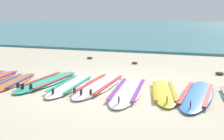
{
  "coord_description": "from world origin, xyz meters",
  "views": [
    {
      "loc": [
        2.11,
        -5.39,
        1.57
      ],
      "look_at": [
        -0.08,
        0.84,
        0.25
      ],
      "focal_mm": 43.77,
      "sensor_mm": 36.0,
      "label": 1
    }
  ],
  "objects_px": {
    "surfboard_2": "(14,82)",
    "surfboard_8": "(197,95)",
    "surfboard_3": "(48,81)",
    "surfboard_6": "(128,90)",
    "surfboard_4": "(71,85)",
    "surfboard_7": "(164,92)",
    "surfboard_5": "(100,85)"
  },
  "relations": [
    {
      "from": "surfboard_4",
      "to": "surfboard_5",
      "type": "relative_size",
      "value": 0.88
    },
    {
      "from": "surfboard_7",
      "to": "surfboard_8",
      "type": "xyz_separation_m",
      "value": [
        0.65,
        0.02,
        -0.0
      ]
    },
    {
      "from": "surfboard_2",
      "to": "surfboard_8",
      "type": "distance_m",
      "value": 4.12
    },
    {
      "from": "surfboard_2",
      "to": "surfboard_6",
      "type": "xyz_separation_m",
      "value": [
        2.74,
        0.17,
        -0.0
      ]
    },
    {
      "from": "surfboard_7",
      "to": "surfboard_8",
      "type": "height_order",
      "value": "same"
    },
    {
      "from": "surfboard_5",
      "to": "surfboard_7",
      "type": "height_order",
      "value": "same"
    },
    {
      "from": "surfboard_4",
      "to": "surfboard_8",
      "type": "height_order",
      "value": "same"
    },
    {
      "from": "surfboard_4",
      "to": "surfboard_5",
      "type": "distance_m",
      "value": 0.66
    },
    {
      "from": "surfboard_2",
      "to": "surfboard_4",
      "type": "height_order",
      "value": "same"
    },
    {
      "from": "surfboard_2",
      "to": "surfboard_5",
      "type": "height_order",
      "value": "same"
    },
    {
      "from": "surfboard_2",
      "to": "surfboard_8",
      "type": "xyz_separation_m",
      "value": [
        4.11,
        0.31,
        -0.0
      ]
    },
    {
      "from": "surfboard_6",
      "to": "surfboard_8",
      "type": "bearing_deg",
      "value": 5.93
    },
    {
      "from": "surfboard_5",
      "to": "surfboard_2",
      "type": "bearing_deg",
      "value": -168.32
    },
    {
      "from": "surfboard_2",
      "to": "surfboard_8",
      "type": "height_order",
      "value": "same"
    },
    {
      "from": "surfboard_6",
      "to": "surfboard_8",
      "type": "relative_size",
      "value": 1.04
    },
    {
      "from": "surfboard_6",
      "to": "surfboard_8",
      "type": "height_order",
      "value": "same"
    },
    {
      "from": "surfboard_2",
      "to": "surfboard_7",
      "type": "height_order",
      "value": "same"
    },
    {
      "from": "surfboard_3",
      "to": "surfboard_6",
      "type": "height_order",
      "value": "same"
    },
    {
      "from": "surfboard_7",
      "to": "surfboard_8",
      "type": "bearing_deg",
      "value": 1.33
    },
    {
      "from": "surfboard_5",
      "to": "surfboard_8",
      "type": "xyz_separation_m",
      "value": [
        2.1,
        -0.1,
        -0.0
      ]
    },
    {
      "from": "surfboard_4",
      "to": "surfboard_5",
      "type": "xyz_separation_m",
      "value": [
        0.6,
        0.26,
        0.0
      ]
    },
    {
      "from": "surfboard_4",
      "to": "surfboard_6",
      "type": "height_order",
      "value": "same"
    },
    {
      "from": "surfboard_2",
      "to": "surfboard_6",
      "type": "relative_size",
      "value": 0.79
    },
    {
      "from": "surfboard_4",
      "to": "surfboard_7",
      "type": "xyz_separation_m",
      "value": [
        2.06,
        0.15,
        0.0
      ]
    },
    {
      "from": "surfboard_2",
      "to": "surfboard_3",
      "type": "distance_m",
      "value": 0.79
    },
    {
      "from": "surfboard_5",
      "to": "surfboard_8",
      "type": "distance_m",
      "value": 2.1
    },
    {
      "from": "surfboard_6",
      "to": "surfboard_7",
      "type": "xyz_separation_m",
      "value": [
        0.73,
        0.13,
        0.0
      ]
    },
    {
      "from": "surfboard_7",
      "to": "surfboard_6",
      "type": "bearing_deg",
      "value": -170.05
    },
    {
      "from": "surfboard_3",
      "to": "surfboard_6",
      "type": "distance_m",
      "value": 2.02
    },
    {
      "from": "surfboard_2",
      "to": "surfboard_5",
      "type": "xyz_separation_m",
      "value": [
        2.01,
        0.42,
        0.0
      ]
    },
    {
      "from": "surfboard_5",
      "to": "surfboard_6",
      "type": "bearing_deg",
      "value": -18.49
    },
    {
      "from": "surfboard_4",
      "to": "surfboard_8",
      "type": "relative_size",
      "value": 0.92
    }
  ]
}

